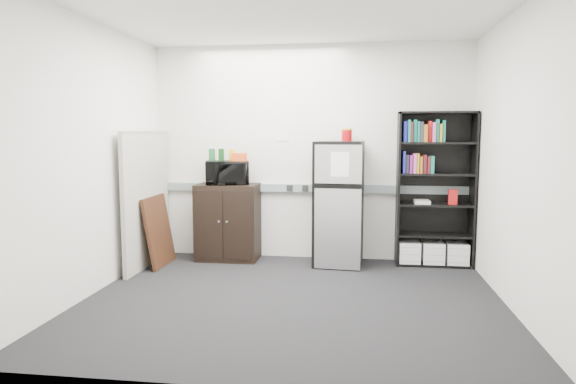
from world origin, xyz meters
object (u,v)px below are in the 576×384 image
at_px(bookshelf, 435,190).
at_px(microwave, 227,173).
at_px(cubicle_partition, 147,199).
at_px(cabinet, 228,222).
at_px(refrigerator, 339,204).

xyz_separation_m(bookshelf, microwave, (-2.54, -0.08, 0.19)).
distance_m(bookshelf, microwave, 2.55).
distance_m(cubicle_partition, cabinet, 1.04).
bearing_deg(microwave, bookshelf, -13.31).
height_order(cabinet, refrigerator, refrigerator).
relative_size(bookshelf, cabinet, 1.93).
distance_m(cabinet, microwave, 0.63).
bearing_deg(cabinet, bookshelf, 1.45).
bearing_deg(cabinet, microwave, -90.00).
distance_m(bookshelf, refrigerator, 1.17).
bearing_deg(refrigerator, microwave, -177.85).
bearing_deg(cubicle_partition, cabinet, 25.36).
relative_size(cabinet, refrigerator, 0.64).
distance_m(cabinet, refrigerator, 1.42).
relative_size(bookshelf, cubicle_partition, 1.14).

